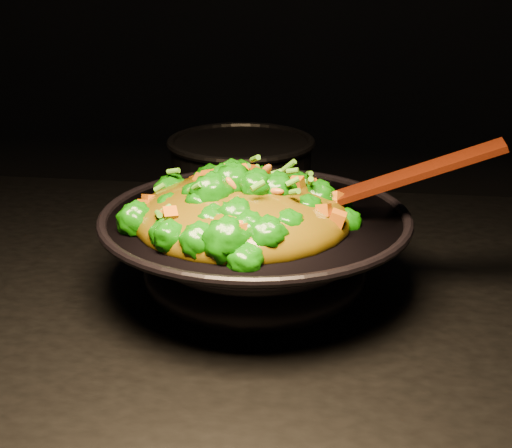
# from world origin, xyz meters

# --- Properties ---
(wok) EXTENTS (0.42, 0.42, 0.11)m
(wok) POSITION_xyz_m (0.11, -0.02, 0.96)
(wok) COLOR black
(wok) RESTS_ON stovetop
(stir_fry) EXTENTS (0.35, 0.35, 0.10)m
(stir_fry) POSITION_xyz_m (0.09, -0.04, 1.06)
(stir_fry) COLOR #105D06
(stir_fry) RESTS_ON wok
(spatula) EXTENTS (0.29, 0.06, 0.12)m
(spatula) POSITION_xyz_m (0.28, -0.01, 1.06)
(spatula) COLOR #371908
(spatula) RESTS_ON wok
(back_pot) EXTENTS (0.28, 0.28, 0.14)m
(back_pot) POSITION_xyz_m (0.04, 0.29, 0.97)
(back_pot) COLOR black
(back_pot) RESTS_ON stovetop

